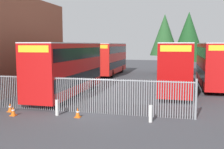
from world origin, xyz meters
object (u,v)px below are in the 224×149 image
at_px(double_decker_bus_behind_fence_right, 176,65).
at_px(traffic_cone_by_gate, 10,107).
at_px(double_decker_bus_near_gate, 68,67).
at_px(traffic_cone_mid_forecourt, 13,111).
at_px(double_decker_bus_far_back, 110,57).
at_px(bollard_near_left, 57,108).
at_px(double_decker_bus_behind_fence_left, 213,63).
at_px(bollard_center_front, 151,114).
at_px(traffic_cone_near_kerb, 78,113).

bearing_deg(double_decker_bus_behind_fence_right, traffic_cone_by_gate, -135.50).
bearing_deg(double_decker_bus_behind_fence_right, double_decker_bus_near_gate, -155.61).
bearing_deg(traffic_cone_by_gate, traffic_cone_mid_forecourt, -46.44).
bearing_deg(double_decker_bus_near_gate, double_decker_bus_behind_fence_right, 24.39).
height_order(double_decker_bus_far_back, traffic_cone_by_gate, double_decker_bus_far_back).
relative_size(double_decker_bus_far_back, bollard_near_left, 11.38).
xyz_separation_m(double_decker_bus_near_gate, double_decker_bus_behind_fence_left, (12.36, 7.68, 0.00)).
xyz_separation_m(double_decker_bus_behind_fence_right, bollard_center_front, (-1.21, -10.13, -1.95)).
distance_m(double_decker_bus_near_gate, bollard_center_front, 9.92).
xyz_separation_m(traffic_cone_by_gate, traffic_cone_near_kerb, (4.66, -0.22, 0.00)).
bearing_deg(bollard_center_front, traffic_cone_near_kerb, -179.29).
bearing_deg(double_decker_bus_behind_fence_right, double_decker_bus_far_back, 126.88).
bearing_deg(traffic_cone_mid_forecourt, double_decker_bus_behind_fence_left, 48.04).
distance_m(traffic_cone_by_gate, traffic_cone_near_kerb, 4.67).
relative_size(double_decker_bus_behind_fence_right, traffic_cone_by_gate, 18.32).
bearing_deg(bollard_center_front, bollard_near_left, 179.03).
relative_size(bollard_center_front, traffic_cone_mid_forecourt, 1.61).
height_order(double_decker_bus_behind_fence_right, bollard_center_front, double_decker_bus_behind_fence_right).
distance_m(double_decker_bus_behind_fence_right, bollard_center_front, 10.39).
bearing_deg(bollard_center_front, double_decker_bus_far_back, 109.62).
height_order(double_decker_bus_behind_fence_left, traffic_cone_near_kerb, double_decker_bus_behind_fence_left).
bearing_deg(double_decker_bus_far_back, traffic_cone_by_gate, -92.45).
xyz_separation_m(double_decker_bus_behind_fence_left, double_decker_bus_behind_fence_right, (-3.63, -3.73, 0.00)).
bearing_deg(traffic_cone_mid_forecourt, double_decker_bus_far_back, 89.50).
xyz_separation_m(double_decker_bus_far_back, traffic_cone_by_gate, (-0.95, -22.21, -2.13)).
distance_m(double_decker_bus_near_gate, double_decker_bus_far_back, 16.21).
distance_m(double_decker_bus_behind_fence_right, bollard_near_left, 12.31).
bearing_deg(traffic_cone_mid_forecourt, traffic_cone_by_gate, 133.56).
bearing_deg(double_decker_bus_behind_fence_right, bollard_center_front, -96.82).
distance_m(double_decker_bus_far_back, traffic_cone_by_gate, 22.33).
height_order(double_decker_bus_near_gate, bollard_center_front, double_decker_bus_near_gate).
bearing_deg(traffic_cone_by_gate, double_decker_bus_behind_fence_left, 44.85).
distance_m(double_decker_bus_near_gate, bollard_near_left, 6.65).
distance_m(double_decker_bus_near_gate, double_decker_bus_behind_fence_left, 14.55).
relative_size(double_decker_bus_near_gate, double_decker_bus_behind_fence_left, 1.00).
bearing_deg(double_decker_bus_behind_fence_left, double_decker_bus_behind_fence_right, -134.22).
distance_m(double_decker_bus_behind_fence_left, traffic_cone_by_gate, 19.53).
distance_m(double_decker_bus_far_back, traffic_cone_mid_forecourt, 23.09).
bearing_deg(bollard_center_front, traffic_cone_mid_forecourt, -175.68).
relative_size(double_decker_bus_near_gate, traffic_cone_by_gate, 18.32).
distance_m(double_decker_bus_behind_fence_right, traffic_cone_by_gate, 14.37).
bearing_deg(bollard_center_front, double_decker_bus_behind_fence_right, 83.18).
xyz_separation_m(double_decker_bus_behind_fence_right, traffic_cone_mid_forecourt, (-9.39, -10.75, -2.13)).
distance_m(double_decker_bus_behind_fence_left, traffic_cone_mid_forecourt, 19.58).
distance_m(double_decker_bus_near_gate, traffic_cone_mid_forecourt, 7.15).
xyz_separation_m(double_decker_bus_far_back, traffic_cone_near_kerb, (3.71, -22.43, -2.13)).
bearing_deg(traffic_cone_by_gate, traffic_cone_near_kerb, -2.70).
bearing_deg(traffic_cone_near_kerb, double_decker_bus_far_back, 99.40).
height_order(double_decker_bus_behind_fence_left, traffic_cone_mid_forecourt, double_decker_bus_behind_fence_left).
bearing_deg(double_decker_bus_far_back, double_decker_bus_behind_fence_left, -33.62).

